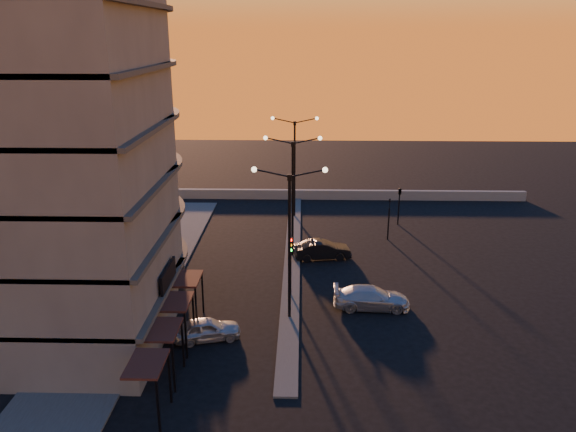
% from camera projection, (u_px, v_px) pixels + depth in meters
% --- Properties ---
extents(ground, '(120.00, 120.00, 0.00)m').
position_uv_depth(ground, '(289.00, 318.00, 34.46)').
color(ground, black).
rests_on(ground, ground).
extents(sidewalk_west, '(5.00, 40.00, 0.12)m').
position_uv_depth(sidewalk_west, '(138.00, 287.00, 38.50)').
color(sidewalk_west, '#474744').
rests_on(sidewalk_west, ground).
extents(median, '(1.20, 36.00, 0.12)m').
position_uv_depth(median, '(292.00, 256.00, 43.94)').
color(median, '#474744').
rests_on(median, ground).
extents(parapet, '(44.00, 0.50, 1.00)m').
position_uv_depth(parapet, '(314.00, 195.00, 58.95)').
color(parapet, slate).
rests_on(parapet, ground).
extents(building, '(14.35, 17.08, 25.00)m').
position_uv_depth(building, '(38.00, 123.00, 31.13)').
color(building, '#635D57').
rests_on(building, ground).
extents(streetlamp_near, '(4.32, 0.32, 9.51)m').
position_uv_depth(streetlamp_near, '(289.00, 232.00, 32.72)').
color(streetlamp_near, black).
rests_on(streetlamp_near, ground).
extents(streetlamp_mid, '(4.32, 0.32, 9.51)m').
position_uv_depth(streetlamp_mid, '(293.00, 188.00, 42.22)').
color(streetlamp_mid, black).
rests_on(streetlamp_mid, ground).
extents(streetlamp_far, '(4.32, 0.32, 9.51)m').
position_uv_depth(streetlamp_far, '(295.00, 159.00, 51.72)').
color(streetlamp_far, black).
rests_on(streetlamp_far, ground).
extents(traffic_light_main, '(0.28, 0.44, 4.25)m').
position_uv_depth(traffic_light_main, '(291.00, 257.00, 36.29)').
color(traffic_light_main, black).
rests_on(traffic_light_main, ground).
extents(signal_east_a, '(0.13, 0.16, 3.60)m').
position_uv_depth(signal_east_a, '(389.00, 218.00, 46.96)').
color(signal_east_a, black).
rests_on(signal_east_a, ground).
extents(signal_east_b, '(0.42, 1.99, 3.60)m').
position_uv_depth(signal_east_b, '(400.00, 192.00, 50.36)').
color(signal_east_b, black).
rests_on(signal_east_b, ground).
extents(car_hatchback, '(4.06, 2.44, 1.29)m').
position_uv_depth(car_hatchback, '(207.00, 329.00, 31.88)').
color(car_hatchback, '#B2B5BA').
rests_on(car_hatchback, ground).
extents(car_sedan, '(4.54, 2.14, 1.44)m').
position_uv_depth(car_sedan, '(322.00, 250.00, 43.35)').
color(car_sedan, black).
rests_on(car_sedan, ground).
extents(car_wagon, '(4.88, 2.09, 1.40)m').
position_uv_depth(car_wagon, '(372.00, 298.00, 35.55)').
color(car_wagon, '#B9BDC1').
rests_on(car_wagon, ground).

